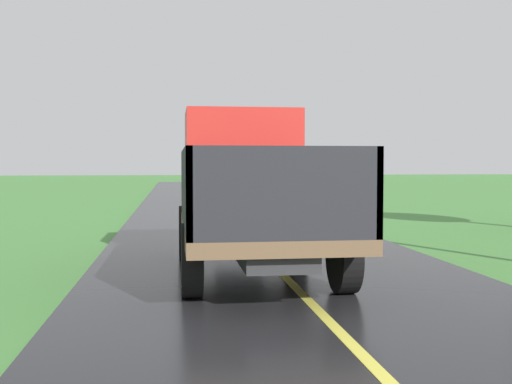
{
  "coord_description": "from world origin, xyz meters",
  "views": [
    {
      "loc": [
        -1.74,
        -1.29,
        1.87
      ],
      "look_at": [
        -0.38,
        8.88,
        1.4
      ],
      "focal_mm": 43.07,
      "sensor_mm": 36.0,
      "label": 1
    }
  ],
  "objects": [
    {
      "name": "banana_truck_near",
      "position": [
        -0.45,
        9.38,
        1.48
      ],
      "size": [
        2.38,
        5.82,
        2.8
      ],
      "color": "#2D2D30",
      "rests_on": "road_surface"
    }
  ]
}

